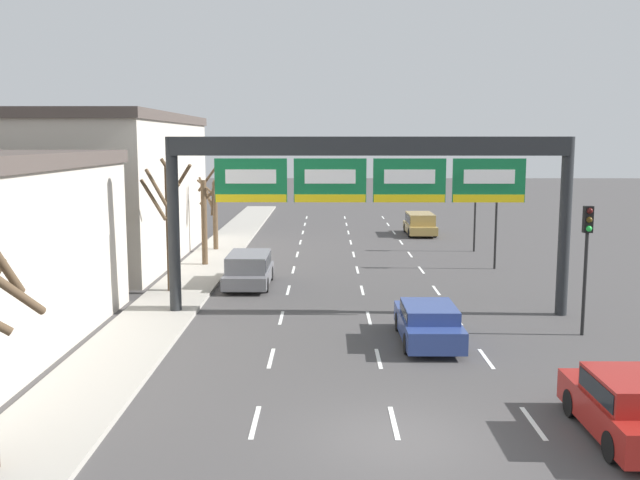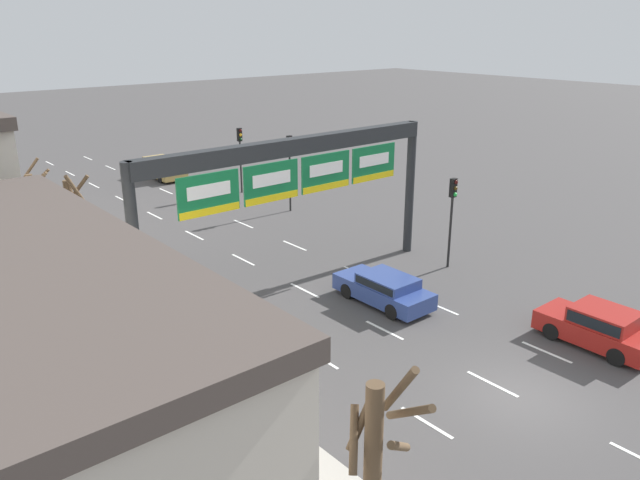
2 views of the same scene
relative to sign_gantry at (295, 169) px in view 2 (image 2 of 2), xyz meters
name	(u,v)px [view 2 (image 2 of 2)]	position (x,y,z in m)	size (l,w,h in m)	color
ground_plane	(518,397)	(0.00, -11.57, -5.45)	(220.00, 220.00, 0.00)	#474444
lane_dashes	(272,274)	(0.00, 1.93, -5.45)	(6.72, 67.00, 0.01)	white
sign_gantry	(295,169)	(0.00, 0.00, 0.00)	(15.24, 0.70, 6.77)	#232628
suv_grey	(138,263)	(-5.15, 5.33, -4.60)	(1.99, 4.57, 1.52)	slate
car_red	(599,326)	(5.18, -11.46, -4.65)	(1.90, 4.15, 1.51)	maroon
suv_gold	(163,167)	(5.01, 23.23, -4.59)	(1.94, 4.61, 1.54)	#A88947
car_blue	(384,288)	(1.76, -3.81, -4.74)	(1.85, 4.50, 1.32)	navy
traffic_light_near_gantry	(452,205)	(7.19, -2.86, -2.27)	(0.30, 0.35, 4.45)	black
traffic_light_mid_block	(290,158)	(7.16, 9.83, -2.03)	(0.30, 0.35, 4.81)	black
traffic_light_far_end	(240,147)	(7.29, 15.67, -2.20)	(0.30, 0.35, 4.54)	black
tree_bare_closest	(376,464)	(-8.25, -13.31, -2.67)	(1.78, 1.76, 5.08)	brown
tree_bare_second	(74,237)	(-8.38, 3.62, -2.19)	(2.22, 2.22, 5.75)	brown
tree_bare_third	(36,210)	(-7.91, 10.36, -2.67)	(1.54, 1.52, 5.11)	brown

